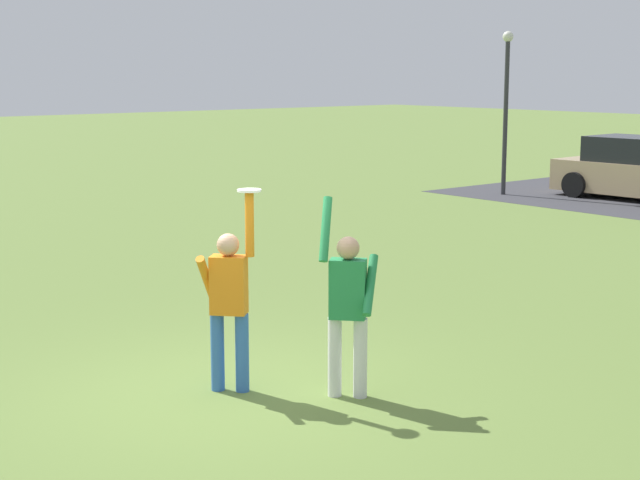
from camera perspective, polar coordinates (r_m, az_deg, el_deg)
The scene contains 6 objects.
ground_plane at distance 10.25m, azimuth -5.28°, elevation -8.87°, with size 120.00×120.00×0.00m, color olive.
person_catcher at distance 10.09m, azimuth -5.29°, elevation -3.37°, with size 0.56×0.56×2.08m.
person_defender at distance 9.87m, azimuth 1.62°, elevation -3.63°, with size 0.65×0.65×2.05m.
frisbee_disc at distance 9.84m, azimuth -4.12°, elevation 2.88°, with size 0.24×0.24×0.02m, color white.
parked_car_tan at distance 26.50m, azimuth 17.86°, elevation 3.84°, with size 4.18×2.19×1.59m.
lamppost_by_lot at distance 26.46m, azimuth 10.72°, elevation 8.17°, with size 0.28×0.28×4.26m.
Camera 1 is at (8.04, -5.44, 3.28)m, focal length 55.30 mm.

